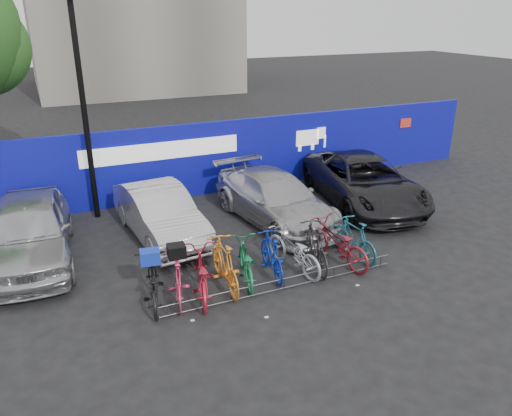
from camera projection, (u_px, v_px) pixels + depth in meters
ground at (272, 277)px, 11.54m from camera, size 100.00×100.00×0.00m
hoarding at (193, 160)px, 16.18m from camera, size 22.00×0.18×2.40m
lamppost at (84, 107)px, 13.69m from camera, size 0.25×0.50×6.11m
bike_rack at (284, 283)px, 10.97m from camera, size 5.60×0.03×0.30m
car_0 at (30, 231)px, 12.03m from camera, size 2.20×4.82×1.60m
car_1 at (160, 213)px, 13.34m from camera, size 1.88×4.31×1.38m
car_2 at (275, 199)px, 14.35m from camera, size 2.52×5.01×1.40m
car_3 at (364, 181)px, 15.66m from camera, size 3.40×5.74×1.50m
bike_0 at (152, 283)px, 10.36m from camera, size 0.96×1.91×0.96m
bike_1 at (178, 278)px, 10.49m from camera, size 0.86×1.76×1.02m
bike_2 at (201, 274)px, 10.64m from camera, size 1.14×2.06×1.03m
bike_3 at (225, 264)px, 10.95m from camera, size 0.63×1.92×1.14m
bike_4 at (245, 262)px, 11.26m from camera, size 1.04×1.89×0.94m
bike_5 at (272, 255)px, 11.50m from camera, size 0.73×1.73×1.01m
bike_6 at (293, 251)px, 11.69m from camera, size 1.03×2.03×1.02m
bike_7 at (315, 246)px, 11.80m from camera, size 0.90×1.92×1.11m
bike_8 at (337, 243)px, 12.01m from camera, size 1.10×2.15×1.08m
bike_9 at (354, 239)px, 12.29m from camera, size 0.60×1.73×1.02m
cargo_crate at (150, 257)px, 10.13m from camera, size 0.44×0.36×0.28m
cargo_topcase at (176, 251)px, 10.25m from camera, size 0.39×0.36×0.27m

